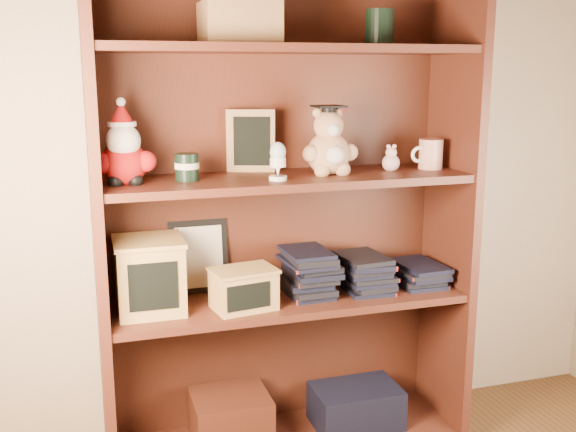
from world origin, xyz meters
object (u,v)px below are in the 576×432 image
at_px(grad_teddy_bear, 329,148).
at_px(bookcase, 283,225).
at_px(teacher_mug, 430,154).
at_px(treats_box, 150,275).

bearing_deg(grad_teddy_bear, bookcase, 157.26).
height_order(teacher_mug, treats_box, teacher_mug).
height_order(bookcase, teacher_mug, bookcase).
bearing_deg(bookcase, teacher_mug, -5.78).
relative_size(teacher_mug, treats_box, 0.50).
xyz_separation_m(grad_teddy_bear, treats_box, (-0.58, 0.01, -0.37)).
xyz_separation_m(bookcase, grad_teddy_bear, (0.14, -0.06, 0.26)).
distance_m(bookcase, treats_box, 0.46).
bearing_deg(teacher_mug, grad_teddy_bear, -178.93).
height_order(bookcase, treats_box, bookcase).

